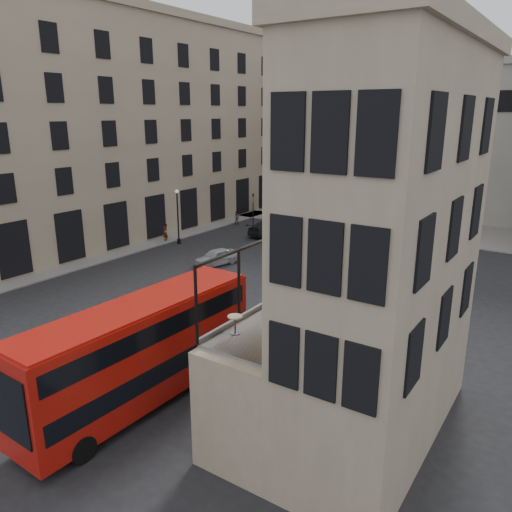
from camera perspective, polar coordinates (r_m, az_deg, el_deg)
The scene contains 31 objects.
ground at distance 26.16m, azimuth -7.68°, elevation -12.32°, with size 140.00×140.00×0.00m, color black.
host_building_main at distance 18.51m, azimuth 15.22°, elevation 1.12°, with size 7.26×11.40×15.10m.
host_frontage at distance 21.78m, azimuth 5.34°, elevation -11.72°, with size 3.00×11.00×4.50m, color tan.
cafe_floor at distance 20.81m, azimuth 5.51°, elevation -6.11°, with size 3.00×10.00×0.10m, color slate.
building_left at distance 56.36m, azimuth -15.64°, elevation 14.53°, with size 14.60×50.60×22.00m.
gateway at distance 68.25m, azimuth 16.70°, elevation 12.94°, with size 35.00×10.60×18.00m.
pavement_far at distance 60.37m, azimuth 12.20°, elevation 3.97°, with size 40.00×12.00×0.12m, color slate.
pavement_left at distance 49.01m, azimuth -17.86°, elevation 0.75°, with size 8.00×48.00×0.12m, color slate.
traffic_light_near at distance 34.86m, azimuth 3.99°, elevation -0.54°, with size 0.16×0.20×3.80m.
traffic_light_far at distance 55.31m, azimuth -0.33°, elevation 5.74°, with size 0.16×0.20×3.80m.
street_lamp_a at distance 48.83m, azimuth -8.90°, elevation 4.11°, with size 0.36×0.36×5.33m.
street_lamp_b at distance 56.28m, azimuth 10.81°, elevation 5.60°, with size 0.36×0.36×5.33m.
bus_near at distance 22.43m, azimuth -13.00°, elevation -10.19°, with size 3.02×11.73×4.65m.
bus_far at distance 55.48m, azimuth 8.91°, elevation 5.47°, with size 2.97×10.49×4.14m.
car_a at distance 41.99m, azimuth -4.56°, elevation -0.12°, with size 1.63×4.04×1.38m, color #AAACB2.
car_b at distance 49.21m, azimuth 13.99°, elevation 1.86°, with size 1.43×4.11×1.36m, color #A91A0A.
car_c at distance 52.07m, azimuth 1.47°, elevation 3.19°, with size 2.09×5.15×1.49m, color black.
bicycle at distance 42.95m, azimuth 2.01°, elevation 0.00°, with size 0.63×1.81×0.95m, color gray.
cyclist at distance 43.31m, azimuth 4.95°, elevation 0.55°, with size 0.59×0.39×1.62m, color #CAFF1A.
pedestrian_a at distance 57.06m, azimuth -2.19°, elevation 4.35°, with size 0.74×0.58×1.53m, color gray.
pedestrian_b at distance 56.62m, azimuth 9.51°, elevation 4.08°, with size 1.03×0.59×1.59m, color gray.
pedestrian_c at distance 52.94m, azimuth 9.58°, elevation 3.45°, with size 1.15×0.48×1.97m, color gray.
pedestrian_d at distance 56.46m, azimuth 17.93°, elevation 3.55°, with size 0.85×0.55×1.73m, color gray.
pedestrian_e at distance 50.06m, azimuth -10.35°, elevation 2.61°, with size 0.68×0.44×1.86m, color gray.
cafe_table_near at distance 18.32m, azimuth -2.41°, elevation -7.53°, with size 0.55×0.55×0.68m.
cafe_table_mid at distance 21.67m, azimuth 4.09°, elevation -3.69°, with size 0.57×0.57×0.71m.
cafe_table_far at distance 23.03m, azimuth 6.36°, elevation -2.60°, with size 0.54×0.54×0.67m.
cafe_chair_a at distance 18.47m, azimuth 3.66°, elevation -7.96°, with size 0.54×0.54×0.89m.
cafe_chair_b at distance 20.12m, azimuth 8.06°, elevation -6.04°, with size 0.48×0.48×0.86m.
cafe_chair_c at distance 20.65m, azimuth 8.19°, elevation -5.37°, with size 0.49×0.49×0.95m.
cafe_chair_d at distance 22.62m, azimuth 10.20°, elevation -3.55°, with size 0.52×0.52×0.94m.
Camera 1 is at (15.51, -17.04, 12.40)m, focal length 35.00 mm.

